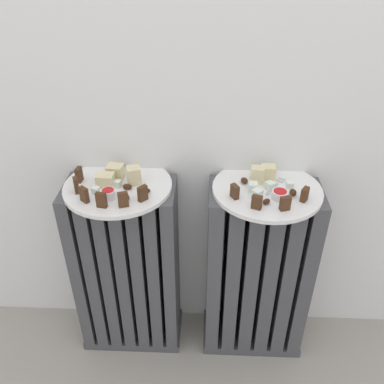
{
  "coord_description": "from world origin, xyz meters",
  "views": [
    {
      "loc": [
        0.04,
        -0.7,
        1.27
      ],
      "look_at": [
        0.0,
        0.28,
        0.63
      ],
      "focal_mm": 38.36,
      "sensor_mm": 36.0,
      "label": 1
    }
  ],
  "objects_px": {
    "radiator_right": "(257,274)",
    "plate_right": "(267,190)",
    "fork": "(276,185)",
    "jam_bowl_left": "(108,194)",
    "radiator_left": "(128,270)",
    "plate_left": "(118,186)",
    "jam_bowl_right": "(280,194)"
  },
  "relations": [
    {
      "from": "radiator_right",
      "to": "plate_left",
      "type": "height_order",
      "value": "plate_left"
    },
    {
      "from": "radiator_right",
      "to": "fork",
      "type": "height_order",
      "value": "fork"
    },
    {
      "from": "radiator_right",
      "to": "plate_left",
      "type": "distance_m",
      "value": 0.54
    },
    {
      "from": "jam_bowl_left",
      "to": "jam_bowl_right",
      "type": "xyz_separation_m",
      "value": [
        0.46,
        0.02,
        -0.0
      ]
    },
    {
      "from": "radiator_right",
      "to": "plate_left",
      "type": "xyz_separation_m",
      "value": [
        -0.42,
        0.0,
        0.33
      ]
    },
    {
      "from": "radiator_left",
      "to": "jam_bowl_right",
      "type": "relative_size",
      "value": 14.43
    },
    {
      "from": "plate_right",
      "to": "jam_bowl_right",
      "type": "relative_size",
      "value": 7.03
    },
    {
      "from": "radiator_left",
      "to": "radiator_right",
      "type": "xyz_separation_m",
      "value": [
        0.42,
        0.0,
        -0.0
      ]
    },
    {
      "from": "plate_left",
      "to": "fork",
      "type": "distance_m",
      "value": 0.45
    },
    {
      "from": "radiator_left",
      "to": "fork",
      "type": "bearing_deg",
      "value": 1.84
    },
    {
      "from": "plate_right",
      "to": "jam_bowl_right",
      "type": "height_order",
      "value": "jam_bowl_right"
    },
    {
      "from": "radiator_left",
      "to": "fork",
      "type": "xyz_separation_m",
      "value": [
        0.45,
        0.01,
        0.34
      ]
    },
    {
      "from": "fork",
      "to": "plate_right",
      "type": "bearing_deg",
      "value": -151.16
    },
    {
      "from": "plate_left",
      "to": "jam_bowl_right",
      "type": "height_order",
      "value": "jam_bowl_right"
    },
    {
      "from": "radiator_left",
      "to": "plate_left",
      "type": "xyz_separation_m",
      "value": [
        0.0,
        0.0,
        0.33
      ]
    },
    {
      "from": "plate_left",
      "to": "jam_bowl_left",
      "type": "bearing_deg",
      "value": -98.67
    },
    {
      "from": "fork",
      "to": "plate_left",
      "type": "bearing_deg",
      "value": -178.16
    },
    {
      "from": "plate_right",
      "to": "jam_bowl_left",
      "type": "relative_size",
      "value": 8.01
    },
    {
      "from": "radiator_left",
      "to": "plate_left",
      "type": "bearing_deg",
      "value": 0.0
    },
    {
      "from": "plate_right",
      "to": "radiator_left",
      "type": "bearing_deg",
      "value": 180.0
    },
    {
      "from": "radiator_left",
      "to": "radiator_right",
      "type": "bearing_deg",
      "value": 0.0
    },
    {
      "from": "radiator_right",
      "to": "plate_left",
      "type": "relative_size",
      "value": 2.05
    },
    {
      "from": "jam_bowl_left",
      "to": "plate_right",
      "type": "bearing_deg",
      "value": 9.06
    },
    {
      "from": "plate_left",
      "to": "jam_bowl_right",
      "type": "relative_size",
      "value": 7.03
    },
    {
      "from": "plate_left",
      "to": "plate_right",
      "type": "distance_m",
      "value": 0.42
    },
    {
      "from": "jam_bowl_left",
      "to": "jam_bowl_right",
      "type": "distance_m",
      "value": 0.46
    },
    {
      "from": "radiator_right",
      "to": "plate_right",
      "type": "bearing_deg",
      "value": 0.0
    },
    {
      "from": "plate_right",
      "to": "jam_bowl_right",
      "type": "distance_m",
      "value": 0.06
    },
    {
      "from": "radiator_right",
      "to": "plate_right",
      "type": "xyz_separation_m",
      "value": [
        0.0,
        0.0,
        0.33
      ]
    },
    {
      "from": "radiator_right",
      "to": "fork",
      "type": "bearing_deg",
      "value": 28.84
    },
    {
      "from": "jam_bowl_left",
      "to": "fork",
      "type": "height_order",
      "value": "jam_bowl_left"
    },
    {
      "from": "radiator_left",
      "to": "jam_bowl_left",
      "type": "xyz_separation_m",
      "value": [
        -0.01,
        -0.07,
        0.35
      ]
    }
  ]
}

